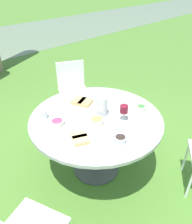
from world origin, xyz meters
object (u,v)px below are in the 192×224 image
chair_near_left (72,86)px  wine_glass (124,110)px  water_pitcher (102,106)px  dining_table (96,125)px

chair_near_left → wine_glass: 1.51m
water_pitcher → wine_glass: 0.25m
chair_near_left → wine_glass: size_ratio=4.96×
dining_table → water_pitcher: size_ratio=6.66×
dining_table → chair_near_left: (0.60, 1.15, -0.14)m
dining_table → chair_near_left: chair_near_left is taller
chair_near_left → water_pitcher: 1.33m
wine_glass → chair_near_left: bearing=72.1°
dining_table → chair_near_left: 1.31m
wine_glass → water_pitcher: bearing=109.2°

